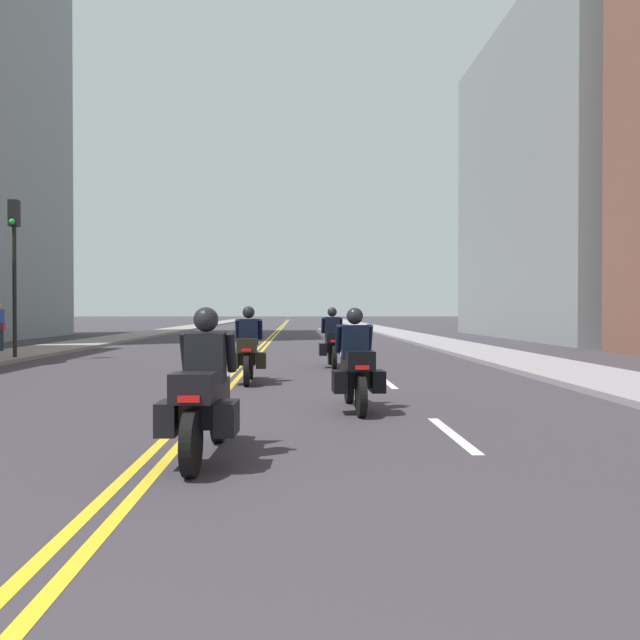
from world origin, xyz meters
name	(u,v)px	position (x,y,z in m)	size (l,w,h in m)	color
ground_plane	(277,332)	(0.00, 48.00, 0.00)	(264.00, 264.00, 0.00)	#39343B
sidewalk_left	(164,331)	(-8.05, 48.00, 0.06)	(2.59, 144.00, 0.12)	gray
sidewalk_right	(388,331)	(8.05, 48.00, 0.06)	(2.59, 144.00, 0.12)	gray
centreline_yellow_inner	(275,332)	(-0.12, 48.00, 0.00)	(0.12, 132.00, 0.01)	yellow
centreline_yellow_outer	(278,332)	(0.12, 48.00, 0.00)	(0.12, 132.00, 0.01)	yellow
lane_dashes_white	(341,346)	(3.38, 29.00, 0.00)	(0.14, 56.40, 0.01)	silver
building_right_1	(586,180)	(17.67, 36.86, 8.87)	(9.54, 20.29, 17.73)	gray
motorcycle_0	(204,397)	(0.51, 6.67, 0.65)	(0.78, 2.26, 1.57)	black
motorcycle_1	(356,368)	(2.35, 9.98, 0.65)	(0.78, 2.12, 1.58)	black
motorcycle_2	(248,351)	(0.43, 13.97, 0.67)	(0.77, 2.13, 1.63)	black
motorcycle_3	(332,343)	(2.42, 17.98, 0.66)	(0.77, 2.12, 1.63)	black
traffic_light_near	(14,251)	(-7.16, 20.49, 3.36)	(0.28, 0.38, 4.90)	black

